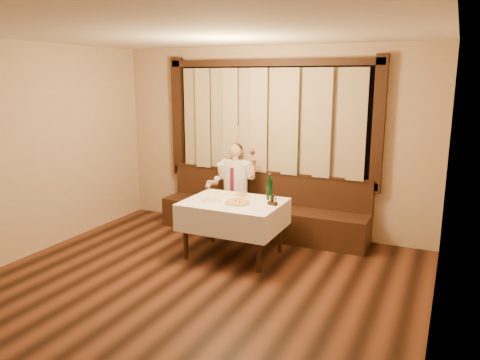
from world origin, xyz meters
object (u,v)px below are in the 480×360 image
at_px(banquette, 263,213).
at_px(pasta_cream, 211,197).
at_px(seated_man, 234,181).
at_px(pasta_red, 242,194).
at_px(pizza, 237,202).
at_px(green_bottle, 269,189).
at_px(cruet_caddy, 273,201).
at_px(dining_table, 234,209).

height_order(banquette, pasta_cream, banquette).
relative_size(banquette, seated_man, 2.35).
height_order(pasta_red, pasta_cream, pasta_cream).
xyz_separation_m(pizza, green_bottle, (0.31, 0.35, 0.14)).
xyz_separation_m(banquette, pasta_cream, (-0.29, -1.10, 0.48)).
xyz_separation_m(pasta_cream, cruet_caddy, (0.82, 0.12, 0.01)).
distance_m(dining_table, pasta_cream, 0.33).
distance_m(pizza, pasta_red, 0.37).
relative_size(cruet_caddy, seated_man, 0.10).
relative_size(pizza, pasta_red, 1.39).
bearing_deg(pasta_cream, dining_table, 14.52).
relative_size(green_bottle, seated_man, 0.26).
bearing_deg(banquette, pasta_red, -90.74).
height_order(dining_table, pizza, pizza).
bearing_deg(green_bottle, banquette, 117.68).
bearing_deg(pasta_cream, banquette, 75.26).
relative_size(banquette, pizza, 9.51).
bearing_deg(seated_man, green_bottle, -38.44).
relative_size(pasta_cream, seated_man, 0.20).
bearing_deg(pizza, dining_table, 138.13).
bearing_deg(green_bottle, dining_table, -146.01).
distance_m(dining_table, pasta_red, 0.30).
distance_m(pizza, green_bottle, 0.48).
relative_size(pasta_red, seated_man, 0.18).
relative_size(dining_table, pizza, 3.78).
relative_size(banquette, pasta_red, 13.25).
relative_size(pizza, cruet_caddy, 2.49).
bearing_deg(dining_table, cruet_caddy, 4.64).
bearing_deg(pasta_cream, cruet_caddy, 8.19).
xyz_separation_m(pasta_red, green_bottle, (0.41, -0.00, 0.12)).
xyz_separation_m(dining_table, pizza, (0.09, -0.08, 0.12)).
bearing_deg(pasta_cream, seated_man, 98.76).
xyz_separation_m(dining_table, green_bottle, (0.40, 0.27, 0.26)).
xyz_separation_m(banquette, pasta_red, (-0.01, -0.75, 0.48)).
height_order(dining_table, green_bottle, green_bottle).
distance_m(pasta_red, pasta_cream, 0.44).
xyz_separation_m(dining_table, cruet_caddy, (0.53, 0.04, 0.15)).
relative_size(banquette, dining_table, 2.52).
height_order(pizza, seated_man, seated_man).
distance_m(pasta_red, green_bottle, 0.42).
height_order(pizza, pasta_cream, pasta_cream).
height_order(banquette, cruet_caddy, banquette).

